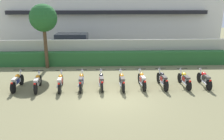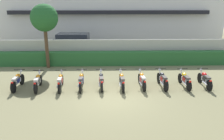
{
  "view_description": "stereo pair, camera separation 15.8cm",
  "coord_description": "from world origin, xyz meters",
  "px_view_note": "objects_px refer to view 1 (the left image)",
  "views": [
    {
      "loc": [
        -0.47,
        -10.45,
        4.64
      ],
      "look_at": [
        0.0,
        1.64,
        0.95
      ],
      "focal_mm": 36.6,
      "sensor_mm": 36.0,
      "label": 1
    },
    {
      "loc": [
        -0.31,
        -10.46,
        4.64
      ],
      "look_at": [
        0.0,
        1.64,
        0.95
      ],
      "focal_mm": 36.6,
      "sensor_mm": 36.0,
      "label": 2
    }
  ],
  "objects_px": {
    "motorcycle_in_row_7": "(162,79)",
    "motorcycle_in_row_4": "(101,80)",
    "tree_near_inspector": "(43,19)",
    "motorcycle_in_row_1": "(38,82)",
    "motorcycle_in_row_8": "(184,79)",
    "parked_car": "(74,44)",
    "motorcycle_in_row_6": "(142,80)",
    "motorcycle_in_row_9": "(204,79)",
    "motorcycle_in_row_5": "(122,81)",
    "motorcycle_in_row_3": "(81,81)",
    "motorcycle_in_row_2": "(60,81)",
    "motorcycle_in_row_0": "(17,81)"
  },
  "relations": [
    {
      "from": "motorcycle_in_row_4",
      "to": "motorcycle_in_row_5",
      "type": "xyz_separation_m",
      "value": [
        1.12,
        -0.1,
        0.0
      ]
    },
    {
      "from": "tree_near_inspector",
      "to": "motorcycle_in_row_9",
      "type": "xyz_separation_m",
      "value": [
        9.67,
        -4.07,
        -3.02
      ]
    },
    {
      "from": "motorcycle_in_row_3",
      "to": "motorcycle_in_row_8",
      "type": "relative_size",
      "value": 1.05
    },
    {
      "from": "motorcycle_in_row_0",
      "to": "motorcycle_in_row_7",
      "type": "height_order",
      "value": "motorcycle_in_row_7"
    },
    {
      "from": "motorcycle_in_row_8",
      "to": "tree_near_inspector",
      "type": "bearing_deg",
      "value": 61.63
    },
    {
      "from": "motorcycle_in_row_2",
      "to": "motorcycle_in_row_1",
      "type": "bearing_deg",
      "value": 88.44
    },
    {
      "from": "motorcycle_in_row_0",
      "to": "motorcycle_in_row_4",
      "type": "bearing_deg",
      "value": -90.22
    },
    {
      "from": "motorcycle_in_row_6",
      "to": "motorcycle_in_row_7",
      "type": "relative_size",
      "value": 0.97
    },
    {
      "from": "motorcycle_in_row_1",
      "to": "parked_car",
      "type": "bearing_deg",
      "value": -11.3
    },
    {
      "from": "motorcycle_in_row_2",
      "to": "parked_car",
      "type": "bearing_deg",
      "value": -2.34
    },
    {
      "from": "motorcycle_in_row_5",
      "to": "motorcycle_in_row_8",
      "type": "xyz_separation_m",
      "value": [
        3.52,
        0.12,
        -0.01
      ]
    },
    {
      "from": "motorcycle_in_row_8",
      "to": "motorcycle_in_row_7",
      "type": "bearing_deg",
      "value": 87.7
    },
    {
      "from": "parked_car",
      "to": "motorcycle_in_row_8",
      "type": "relative_size",
      "value": 2.49
    },
    {
      "from": "motorcycle_in_row_0",
      "to": "motorcycle_in_row_9",
      "type": "height_order",
      "value": "motorcycle_in_row_0"
    },
    {
      "from": "motorcycle_in_row_3",
      "to": "motorcycle_in_row_6",
      "type": "xyz_separation_m",
      "value": [
        3.34,
        0.06,
        -0.0
      ]
    },
    {
      "from": "motorcycle_in_row_3",
      "to": "motorcycle_in_row_4",
      "type": "height_order",
      "value": "motorcycle_in_row_3"
    },
    {
      "from": "motorcycle_in_row_7",
      "to": "motorcycle_in_row_8",
      "type": "bearing_deg",
      "value": -93.27
    },
    {
      "from": "tree_near_inspector",
      "to": "motorcycle_in_row_2",
      "type": "relative_size",
      "value": 2.37
    },
    {
      "from": "motorcycle_in_row_2",
      "to": "motorcycle_in_row_4",
      "type": "distance_m",
      "value": 2.22
    },
    {
      "from": "tree_near_inspector",
      "to": "motorcycle_in_row_1",
      "type": "relative_size",
      "value": 2.41
    },
    {
      "from": "motorcycle_in_row_3",
      "to": "motorcycle_in_row_9",
      "type": "distance_m",
      "value": 6.86
    },
    {
      "from": "parked_car",
      "to": "motorcycle_in_row_9",
      "type": "height_order",
      "value": "parked_car"
    },
    {
      "from": "tree_near_inspector",
      "to": "motorcycle_in_row_3",
      "type": "relative_size",
      "value": 2.3
    },
    {
      "from": "motorcycle_in_row_6",
      "to": "motorcycle_in_row_7",
      "type": "xyz_separation_m",
      "value": [
        1.14,
        -0.02,
        0.01
      ]
    },
    {
      "from": "motorcycle_in_row_0",
      "to": "motorcycle_in_row_2",
      "type": "height_order",
      "value": "motorcycle_in_row_0"
    },
    {
      "from": "tree_near_inspector",
      "to": "motorcycle_in_row_1",
      "type": "height_order",
      "value": "tree_near_inspector"
    },
    {
      "from": "motorcycle_in_row_5",
      "to": "motorcycle_in_row_1",
      "type": "bearing_deg",
      "value": 87.92
    },
    {
      "from": "motorcycle_in_row_6",
      "to": "motorcycle_in_row_7",
      "type": "distance_m",
      "value": 1.14
    },
    {
      "from": "motorcycle_in_row_4",
      "to": "motorcycle_in_row_8",
      "type": "relative_size",
      "value": 1.01
    },
    {
      "from": "motorcycle_in_row_2",
      "to": "motorcycle_in_row_7",
      "type": "relative_size",
      "value": 1.0
    },
    {
      "from": "parked_car",
      "to": "motorcycle_in_row_3",
      "type": "relative_size",
      "value": 2.37
    },
    {
      "from": "motorcycle_in_row_3",
      "to": "motorcycle_in_row_0",
      "type": "bearing_deg",
      "value": 88.83
    },
    {
      "from": "motorcycle_in_row_9",
      "to": "motorcycle_in_row_0",
      "type": "bearing_deg",
      "value": 89.68
    },
    {
      "from": "tree_near_inspector",
      "to": "motorcycle_in_row_6",
      "type": "xyz_separation_m",
      "value": [
        6.16,
        -4.05,
        -3.03
      ]
    },
    {
      "from": "motorcycle_in_row_0",
      "to": "motorcycle_in_row_3",
      "type": "height_order",
      "value": "motorcycle_in_row_0"
    },
    {
      "from": "motorcycle_in_row_4",
      "to": "motorcycle_in_row_7",
      "type": "relative_size",
      "value": 0.98
    },
    {
      "from": "parked_car",
      "to": "motorcycle_in_row_7",
      "type": "distance_m",
      "value": 10.05
    },
    {
      "from": "parked_car",
      "to": "motorcycle_in_row_6",
      "type": "xyz_separation_m",
      "value": [
        4.72,
        -8.13,
        -0.49
      ]
    },
    {
      "from": "tree_near_inspector",
      "to": "motorcycle_in_row_3",
      "type": "height_order",
      "value": "tree_near_inspector"
    },
    {
      "from": "motorcycle_in_row_5",
      "to": "motorcycle_in_row_9",
      "type": "relative_size",
      "value": 1.05
    },
    {
      "from": "motorcycle_in_row_9",
      "to": "tree_near_inspector",
      "type": "bearing_deg",
      "value": 66.82
    },
    {
      "from": "motorcycle_in_row_7",
      "to": "motorcycle_in_row_9",
      "type": "bearing_deg",
      "value": -93.82
    },
    {
      "from": "motorcycle_in_row_0",
      "to": "motorcycle_in_row_2",
      "type": "xyz_separation_m",
      "value": [
        2.36,
        -0.1,
        -0.01
      ]
    },
    {
      "from": "motorcycle_in_row_1",
      "to": "motorcycle_in_row_2",
      "type": "height_order",
      "value": "motorcycle_in_row_1"
    },
    {
      "from": "motorcycle_in_row_5",
      "to": "motorcycle_in_row_8",
      "type": "bearing_deg",
      "value": -90.76
    },
    {
      "from": "motorcycle_in_row_0",
      "to": "motorcycle_in_row_8",
      "type": "height_order",
      "value": "motorcycle_in_row_0"
    },
    {
      "from": "motorcycle_in_row_7",
      "to": "motorcycle_in_row_4",
      "type": "bearing_deg",
      "value": 86.12
    },
    {
      "from": "motorcycle_in_row_7",
      "to": "motorcycle_in_row_9",
      "type": "height_order",
      "value": "motorcycle_in_row_7"
    },
    {
      "from": "motorcycle_in_row_0",
      "to": "motorcycle_in_row_2",
      "type": "bearing_deg",
      "value": -92.57
    },
    {
      "from": "motorcycle_in_row_5",
      "to": "tree_near_inspector",
      "type": "bearing_deg",
      "value": 47.6
    }
  ]
}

